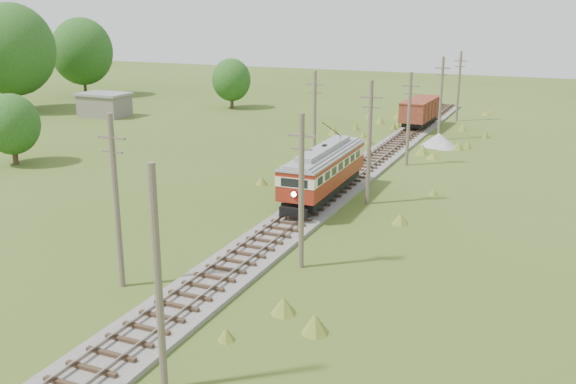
% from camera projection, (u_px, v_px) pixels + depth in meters
% --- Properties ---
extents(railbed_main, '(3.60, 96.00, 0.57)m').
position_uv_depth(railbed_main, '(339.00, 186.00, 50.87)').
color(railbed_main, '#605B54').
rests_on(railbed_main, ground).
extents(streetcar, '(3.00, 12.01, 5.46)m').
position_uv_depth(streetcar, '(324.00, 168.00, 47.03)').
color(streetcar, black).
rests_on(streetcar, ground).
extents(gondola, '(3.14, 8.91, 2.93)m').
position_uv_depth(gondola, '(420.00, 110.00, 75.82)').
color(gondola, black).
rests_on(gondola, ground).
extents(gravel_pile, '(3.72, 3.95, 1.35)m').
position_uv_depth(gravel_pile, '(440.00, 140.00, 66.31)').
color(gravel_pile, gray).
rests_on(gravel_pile, ground).
extents(utility_pole_r_1, '(0.30, 0.30, 8.80)m').
position_uv_depth(utility_pole_r_1, '(158.00, 282.00, 22.97)').
color(utility_pole_r_1, brown).
rests_on(utility_pole_r_1, ground).
extents(utility_pole_r_2, '(1.60, 0.30, 8.60)m').
position_uv_depth(utility_pole_r_2, '(301.00, 191.00, 34.34)').
color(utility_pole_r_2, brown).
rests_on(utility_pole_r_2, ground).
extents(utility_pole_r_3, '(1.60, 0.30, 9.00)m').
position_uv_depth(utility_pole_r_3, '(369.00, 142.00, 45.77)').
color(utility_pole_r_3, brown).
rests_on(utility_pole_r_3, ground).
extents(utility_pole_r_4, '(1.60, 0.30, 8.40)m').
position_uv_depth(utility_pole_r_4, '(409.00, 118.00, 57.39)').
color(utility_pole_r_4, brown).
rests_on(utility_pole_r_4, ground).
extents(utility_pole_r_5, '(1.60, 0.30, 8.90)m').
position_uv_depth(utility_pole_r_5, '(441.00, 98.00, 68.61)').
color(utility_pole_r_5, brown).
rests_on(utility_pole_r_5, ground).
extents(utility_pole_r_6, '(1.60, 0.30, 8.70)m').
position_uv_depth(utility_pole_r_6, '(459.00, 85.00, 80.17)').
color(utility_pole_r_6, brown).
rests_on(utility_pole_r_6, ground).
extents(utility_pole_l_a, '(1.60, 0.30, 9.00)m').
position_uv_depth(utility_pole_l_a, '(116.00, 200.00, 31.88)').
color(utility_pole_l_a, brown).
rests_on(utility_pole_l_a, ground).
extents(utility_pole_l_b, '(1.60, 0.30, 8.60)m').
position_uv_depth(utility_pole_l_b, '(315.00, 118.00, 56.71)').
color(utility_pole_l_b, brown).
rests_on(utility_pole_l_b, ground).
extents(tree_left_4, '(11.34, 11.34, 14.61)m').
position_uv_depth(tree_left_4, '(13.00, 50.00, 86.95)').
color(tree_left_4, '#38281C').
rests_on(tree_left_4, ground).
extents(tree_left_5, '(9.66, 9.66, 12.44)m').
position_uv_depth(tree_left_5, '(82.00, 51.00, 102.16)').
color(tree_left_5, '#38281C').
rests_on(tree_left_5, ground).
extents(tree_mid_a, '(5.46, 5.46, 7.03)m').
position_uv_depth(tree_mid_a, '(231.00, 80.00, 90.51)').
color(tree_mid_a, '#38281C').
rests_on(tree_mid_a, ground).
extents(tree_mid_c, '(5.04, 5.04, 6.49)m').
position_uv_depth(tree_mid_c, '(11.00, 124.00, 57.89)').
color(tree_mid_c, '#38281C').
rests_on(tree_mid_c, ground).
extents(shed, '(6.40, 4.40, 3.10)m').
position_uv_depth(shed, '(104.00, 105.00, 84.34)').
color(shed, slate).
rests_on(shed, ground).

